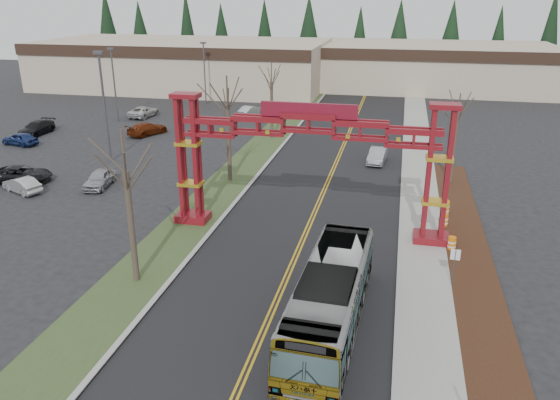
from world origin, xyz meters
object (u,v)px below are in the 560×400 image
(parked_car_mid_a, at_px, (147,129))
(bare_tree_right_far, at_px, (458,117))
(parked_car_mid_b, at_px, (20,139))
(barrel_south, at_px, (452,244))
(light_pole_mid, at_px, (114,80))
(street_sign, at_px, (455,260))
(parked_car_near_a, at_px, (99,179))
(light_pole_far, at_px, (204,69))
(light_pole_near, at_px, (104,99))
(parked_car_near_c, at_px, (21,174))
(bare_tree_median_far, at_px, (272,83))
(barrel_mid, at_px, (444,220))
(parked_car_near_b, at_px, (22,185))
(parked_car_far_b, at_px, (144,112))
(bare_tree_median_mid, at_px, (228,105))
(retail_building_west, at_px, (185,64))
(gateway_arch, at_px, (308,145))
(bare_tree_median_near, at_px, (126,172))
(transit_bus, at_px, (330,298))
(silver_sedan, at_px, (377,155))
(parked_car_far_a, at_px, (250,111))
(barrel_north, at_px, (445,208))

(parked_car_mid_a, relative_size, bare_tree_right_far, 0.64)
(parked_car_mid_b, relative_size, barrel_south, 4.29)
(light_pole_mid, relative_size, street_sign, 3.94)
(parked_car_near_a, bearing_deg, light_pole_far, 86.89)
(street_sign, bearing_deg, light_pole_near, 149.72)
(light_pole_far, bearing_deg, parked_car_near_c, -95.69)
(parked_car_mid_a, bearing_deg, bare_tree_right_far, -172.80)
(bare_tree_median_far, bearing_deg, barrel_mid, -51.03)
(parked_car_near_a, bearing_deg, barrel_south, -21.30)
(bare_tree_right_far, distance_m, light_pole_mid, 41.46)
(parked_car_near_b, bearing_deg, bare_tree_median_far, 167.18)
(parked_car_far_b, xyz_separation_m, bare_tree_median_mid, (18.41, -22.05, 5.79))
(light_pole_far, bearing_deg, retail_building_west, 121.73)
(gateway_arch, xyz_separation_m, retail_building_west, (-30.00, 53.96, -2.22))
(bare_tree_right_far, bearing_deg, barrel_mid, -96.39)
(barrel_south, bearing_deg, light_pole_far, 126.76)
(gateway_arch, distance_m, bare_tree_median_near, 11.72)
(barrel_mid, bearing_deg, bare_tree_median_near, -146.27)
(gateway_arch, relative_size, bare_tree_median_near, 2.12)
(parked_car_near_a, bearing_deg, light_pole_mid, 106.03)
(transit_bus, height_order, silver_sedan, transit_bus)
(transit_bus, bearing_deg, barrel_south, 60.02)
(light_pole_far, bearing_deg, silver_sedan, -42.71)
(parked_car_mid_b, relative_size, light_pole_near, 0.39)
(bare_tree_median_mid, height_order, bare_tree_right_far, bare_tree_median_mid)
(parked_car_mid_b, bearing_deg, silver_sedan, 103.98)
(parked_car_near_c, bearing_deg, parked_car_far_b, -9.31)
(bare_tree_median_mid, bearing_deg, light_pole_far, 113.11)
(parked_car_mid_b, distance_m, parked_car_far_a, 27.22)
(parked_car_far_b, distance_m, barrel_north, 43.81)
(bare_tree_median_far, height_order, street_sign, bare_tree_median_far)
(transit_bus, bearing_deg, parked_car_near_b, 155.58)
(retail_building_west, bearing_deg, parked_car_mid_b, -94.20)
(parked_car_mid_b, bearing_deg, barrel_south, 80.29)
(parked_car_near_b, relative_size, bare_tree_median_mid, 0.43)
(retail_building_west, bearing_deg, bare_tree_median_far, -53.98)
(transit_bus, distance_m, bare_tree_median_far, 36.36)
(parked_car_mid_a, bearing_deg, silver_sedan, -166.99)
(light_pole_far, relative_size, street_sign, 3.84)
(bare_tree_median_near, xyz_separation_m, bare_tree_right_far, (18.00, 20.80, -0.74))
(barrel_north, bearing_deg, parked_car_near_a, 179.67)
(bare_tree_median_far, xyz_separation_m, light_pole_far, (-13.53, 16.56, -1.06))
(light_pole_mid, distance_m, barrel_north, 44.16)
(transit_bus, distance_m, parked_car_near_b, 29.54)
(parked_car_near_a, bearing_deg, light_pole_near, 103.56)
(street_sign, bearing_deg, bare_tree_median_near, -169.52)
(bare_tree_median_far, bearing_deg, parked_car_far_b, 159.41)
(gateway_arch, bearing_deg, barrel_north, 28.76)
(retail_building_west, relative_size, parked_car_far_a, 11.40)
(parked_car_mid_b, relative_size, barrel_north, 3.75)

